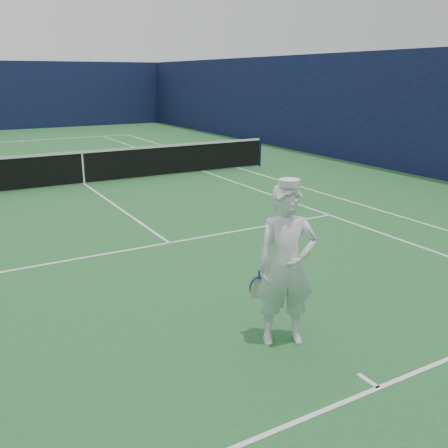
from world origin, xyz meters
TOP-DOWN VIEW (x-y plane):
  - ground at (0.00, 0.00)m, footprint 80.00×80.00m
  - court_markings at (0.00, 0.00)m, footprint 11.03×23.83m
  - windscreen_fence at (0.00, 0.00)m, footprint 20.12×36.12m
  - tennis_net at (0.00, 0.00)m, footprint 12.88×0.09m
  - tennis_player at (-0.28, -10.57)m, footprint 0.85×0.76m

SIDE VIEW (x-z plane):
  - ground at x=0.00m, z-range 0.00..0.00m
  - court_markings at x=0.00m, z-range 0.00..0.01m
  - tennis_net at x=0.00m, z-range 0.02..1.09m
  - tennis_player at x=-0.28m, z-range -0.02..2.03m
  - windscreen_fence at x=0.00m, z-range 0.00..4.00m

